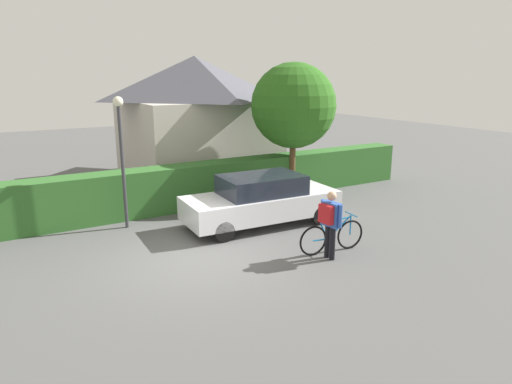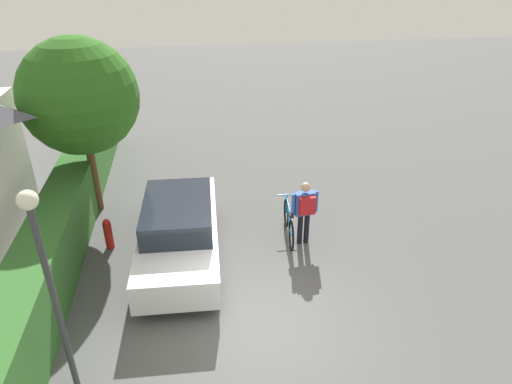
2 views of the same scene
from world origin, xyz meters
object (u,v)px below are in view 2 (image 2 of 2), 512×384
Objects in this scene: street_lamp at (46,270)px; fire_hydrant at (108,233)px; parked_car_near at (179,229)px; tree_kerbside at (80,97)px; person_rider at (305,208)px; bicycle at (289,223)px.

street_lamp reaches higher than fire_hydrant.
tree_kerbside reaches higher than parked_car_near.
fire_hydrant is (-2.05, -0.53, -2.82)m from tree_kerbside.
tree_kerbside is at bearing 63.74° from person_rider.
tree_kerbside is 5.84× the size of fire_hydrant.
bicycle is (0.41, -2.71, -0.35)m from parked_car_near.
bicycle is at bearing -114.42° from tree_kerbside.
street_lamp is 0.79× the size of tree_kerbside.
bicycle is 2.27× the size of fire_hydrant.
fire_hydrant is (0.55, 4.74, -0.60)m from person_rider.
parked_car_near is 5.70× the size of fire_hydrant.
street_lamp is 4.61× the size of fire_hydrant.
tree_kerbside is at bearing 65.58° from bicycle.
person_rider reaches higher than bicycle.
person_rider is (-0.35, -0.30, 0.61)m from bicycle.
person_rider is 6.28m from tree_kerbside.
bicycle is 0.76m from person_rider.
bicycle is 6.14m from tree_kerbside.
street_lamp is at bearing 152.89° from parked_car_near.
tree_kerbside is (6.15, 0.48, 0.78)m from street_lamp.
fire_hydrant is at bearing 83.35° from person_rider.
street_lamp reaches higher than bicycle.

